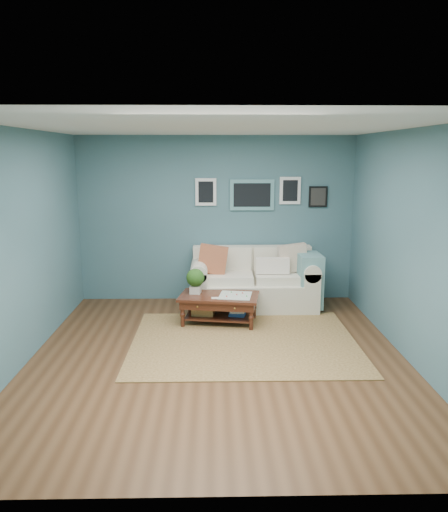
{
  "coord_description": "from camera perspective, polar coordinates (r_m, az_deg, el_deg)",
  "views": [
    {
      "loc": [
        -0.05,
        -5.65,
        2.41
      ],
      "look_at": [
        0.09,
        1.0,
        1.04
      ],
      "focal_mm": 35.0,
      "sensor_mm": 36.0,
      "label": 1
    }
  ],
  "objects": [
    {
      "name": "coffee_table",
      "position": [
        7.21,
        -1.02,
        -5.0
      ],
      "size": [
        1.21,
        0.82,
        0.78
      ],
      "rotation": [
        0.0,
        0.0,
        -0.16
      ],
      "color": "#35140C",
      "rests_on": "ground"
    },
    {
      "name": "loveseat",
      "position": [
        7.96,
        3.99,
        -2.85
      ],
      "size": [
        2.02,
        0.92,
        1.04
      ],
      "color": "white",
      "rests_on": "ground"
    },
    {
      "name": "room_shell",
      "position": [
        5.8,
        -0.57,
        1.19
      ],
      "size": [
        5.0,
        5.02,
        2.7
      ],
      "color": "brown",
      "rests_on": "ground"
    },
    {
      "name": "area_rug",
      "position": [
        6.6,
        2.31,
        -9.74
      ],
      "size": [
        2.91,
        2.33,
        0.01
      ],
      "primitive_type": "cube",
      "color": "brown",
      "rests_on": "ground"
    }
  ]
}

